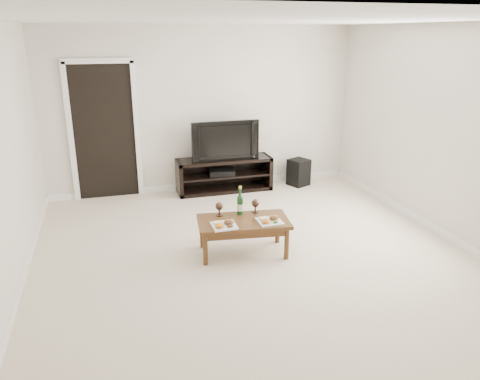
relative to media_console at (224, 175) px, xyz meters
name	(u,v)px	position (x,y,z in m)	size (l,w,h in m)	color
floor	(256,259)	(-0.27, -2.50, -0.28)	(5.50, 5.50, 0.00)	beige
back_wall	(203,110)	(-0.27, 0.27, 1.02)	(5.00, 0.04, 2.60)	silver
ceiling	(258,17)	(-0.27, -2.50, 2.35)	(5.00, 5.50, 0.04)	white
doorway	(104,133)	(-1.82, 0.24, 0.75)	(0.90, 0.02, 2.05)	black
media_console	(224,175)	(0.00, 0.00, 0.00)	(1.54, 0.45, 0.55)	black
television	(224,139)	(0.00, 0.00, 0.59)	(1.09, 0.14, 0.63)	black
av_receiver	(222,172)	(-0.04, -0.01, 0.05)	(0.40, 0.30, 0.08)	black
subwoofer	(299,172)	(1.29, -0.05, -0.05)	(0.30, 0.30, 0.45)	black
coffee_table	(243,237)	(-0.36, -2.29, -0.07)	(1.05, 0.57, 0.42)	#533017
plate_left	(224,224)	(-0.62, -2.42, 0.18)	(0.27, 0.27, 0.07)	white
plate_right	(270,219)	(-0.09, -2.44, 0.18)	(0.27, 0.27, 0.07)	white
wine_bottle	(240,200)	(-0.34, -2.10, 0.32)	(0.07, 0.07, 0.35)	#103D17
goblet_left	(219,209)	(-0.59, -2.08, 0.23)	(0.09, 0.09, 0.17)	#38271E
goblet_right	(255,206)	(-0.15, -2.11, 0.23)	(0.09, 0.09, 0.17)	#38271E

